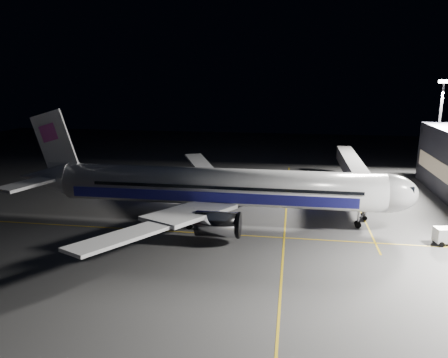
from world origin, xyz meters
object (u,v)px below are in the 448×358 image
at_px(airliner, 213,187).
at_px(safety_cone_b, 200,202).
at_px(jet_bridge, 354,170).
at_px(floodlight_mast_north, 440,121).
at_px(baggage_tug, 191,189).
at_px(safety_cone_c, 185,197).
at_px(safety_cone_a, 263,202).

relative_size(airliner, safety_cone_b, 102.38).
relative_size(jet_bridge, safety_cone_b, 57.28).
bearing_deg(safety_cone_b, airliner, -64.75).
bearing_deg(floodlight_mast_north, safety_cone_b, -151.57).
relative_size(jet_bridge, floodlight_mast_north, 1.66).
xyz_separation_m(baggage_tug, safety_cone_c, (-0.15, -3.76, -0.57)).
bearing_deg(jet_bridge, baggage_tug, -172.12).
bearing_deg(floodlight_mast_north, jet_bridge, -142.26).
bearing_deg(airliner, safety_cone_a, 53.87).
height_order(jet_bridge, baggage_tug, jet_bridge).
xyz_separation_m(floodlight_mast_north, safety_cone_c, (-48.00, -21.83, -12.07)).
xyz_separation_m(jet_bridge, baggage_tug, (-29.85, -4.13, -3.71)).
relative_size(airliner, jet_bridge, 1.79).
xyz_separation_m(airliner, safety_cone_c, (-6.92, 10.16, -4.86)).
relative_size(floodlight_mast_north, safety_cone_c, 33.92).
height_order(airliner, baggage_tug, airliner).
relative_size(airliner, floodlight_mast_north, 2.97).
height_order(jet_bridge, safety_cone_c, jet_bridge).
xyz_separation_m(baggage_tug, safety_cone_b, (3.11, -6.15, -0.57)).
relative_size(airliner, safety_cone_c, 100.74).
bearing_deg(safety_cone_b, safety_cone_a, 10.16).
bearing_deg(jet_bridge, airliner, -141.96).
bearing_deg(floodlight_mast_north, airliner, -142.09).
relative_size(airliner, baggage_tug, 19.95).
height_order(jet_bridge, safety_cone_a, jet_bridge).
relative_size(jet_bridge, safety_cone_a, 63.76).
height_order(floodlight_mast_north, safety_cone_a, floodlight_mast_north).
distance_m(baggage_tug, safety_cone_c, 3.81).
bearing_deg(safety_cone_c, floodlight_mast_north, 24.45).
height_order(jet_bridge, safety_cone_b, jet_bridge).
relative_size(safety_cone_a, safety_cone_c, 0.88).
bearing_deg(safety_cone_c, safety_cone_a, -1.91).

